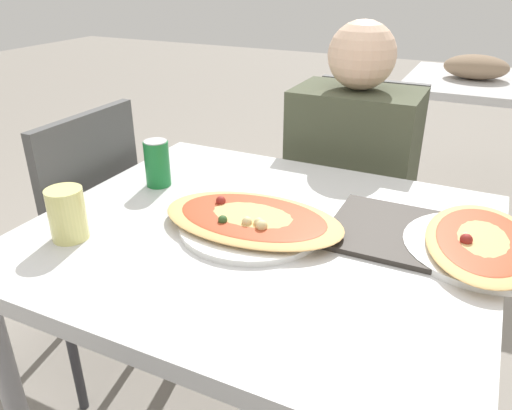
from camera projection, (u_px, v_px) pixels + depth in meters
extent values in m
cube|color=silver|center=(260.00, 237.00, 1.14)|extent=(1.01, 0.87, 0.04)
cylinder|color=#99999E|center=(17.00, 410.00, 1.17)|extent=(0.05, 0.05, 0.72)
cylinder|color=#99999E|center=(192.00, 255.00, 1.79)|extent=(0.05, 0.05, 0.72)
cylinder|color=#99999E|center=(457.00, 326.00, 1.44)|extent=(0.05, 0.05, 0.72)
cube|color=#4C4C4C|center=(349.00, 226.00, 1.82)|extent=(0.40, 0.40, 0.04)
cube|color=#4C4C4C|center=(368.00, 144.00, 1.86)|extent=(0.38, 0.03, 0.48)
cylinder|color=#38383D|center=(377.00, 316.00, 1.72)|extent=(0.03, 0.03, 0.42)
cylinder|color=#38383D|center=(286.00, 291.00, 1.85)|extent=(0.03, 0.03, 0.42)
cylinder|color=#38383D|center=(397.00, 267.00, 1.99)|extent=(0.03, 0.03, 0.42)
cylinder|color=#38383D|center=(317.00, 248.00, 2.13)|extent=(0.03, 0.03, 0.42)
cube|color=#4C4C4C|center=(62.00, 255.00, 1.64)|extent=(0.40, 0.40, 0.04)
cube|color=#4C4C4C|center=(94.00, 194.00, 1.46)|extent=(0.03, 0.38, 0.48)
cylinder|color=#38383D|center=(72.00, 275.00, 1.94)|extent=(0.03, 0.03, 0.42)
cylinder|color=#38383D|center=(74.00, 357.00, 1.54)|extent=(0.03, 0.03, 0.42)
cylinder|color=#38383D|center=(142.00, 297.00, 1.81)|extent=(0.03, 0.03, 0.42)
cylinder|color=#2D2D38|center=(358.00, 300.00, 1.77)|extent=(0.10, 0.10, 0.46)
cylinder|color=#2D2D38|center=(310.00, 287.00, 1.84)|extent=(0.10, 0.10, 0.46)
cube|color=#474C38|center=(352.00, 161.00, 1.68)|extent=(0.40, 0.27, 0.49)
sphere|color=beige|center=(362.00, 55.00, 1.53)|extent=(0.21, 0.21, 0.21)
cylinder|color=white|center=(251.00, 226.00, 1.13)|extent=(0.33, 0.33, 0.01)
ellipsoid|color=#E0AD66|center=(251.00, 219.00, 1.12)|extent=(0.43, 0.27, 0.02)
ellipsoid|color=#B24223|center=(251.00, 217.00, 1.12)|extent=(0.35, 0.22, 0.01)
sphere|color=beige|center=(259.00, 223.00, 1.08)|extent=(0.02, 0.02, 0.02)
sphere|color=#335928|center=(223.00, 220.00, 1.09)|extent=(0.02, 0.02, 0.02)
sphere|color=maroon|center=(221.00, 201.00, 1.18)|extent=(0.02, 0.02, 0.02)
sphere|color=beige|center=(262.00, 226.00, 1.06)|extent=(0.03, 0.03, 0.03)
sphere|color=beige|center=(247.00, 222.00, 1.08)|extent=(0.02, 0.02, 0.02)
cylinder|color=#197233|center=(157.00, 164.00, 1.33)|extent=(0.07, 0.07, 0.12)
cylinder|color=silver|center=(155.00, 141.00, 1.30)|extent=(0.06, 0.06, 0.00)
cylinder|color=#E0DB7F|center=(67.00, 214.00, 1.07)|extent=(0.08, 0.08, 0.12)
cube|color=#332D28|center=(430.00, 239.00, 1.08)|extent=(0.43, 0.27, 0.01)
cylinder|color=white|center=(481.00, 249.00, 1.04)|extent=(0.31, 0.31, 0.01)
ellipsoid|color=#E0AD66|center=(482.00, 242.00, 1.03)|extent=(0.25, 0.38, 0.02)
ellipsoid|color=#B24223|center=(483.00, 239.00, 1.03)|extent=(0.21, 0.31, 0.01)
sphere|color=beige|center=(465.00, 237.00, 1.02)|extent=(0.02, 0.02, 0.02)
sphere|color=maroon|center=(466.00, 240.00, 1.01)|extent=(0.03, 0.03, 0.03)
ellipsoid|color=#8C7259|center=(476.00, 67.00, 2.57)|extent=(0.32, 0.24, 0.12)
cylinder|color=#99999E|center=(396.00, 164.00, 2.59)|extent=(0.05, 0.05, 0.72)
cylinder|color=#99999E|center=(419.00, 128.00, 3.16)|extent=(0.05, 0.05, 0.72)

